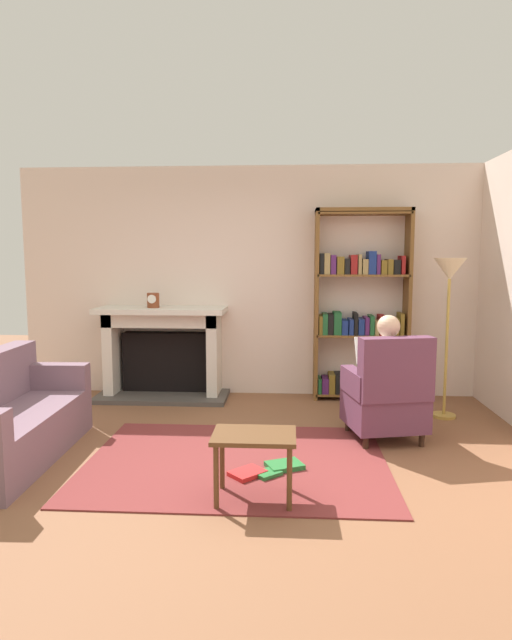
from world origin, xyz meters
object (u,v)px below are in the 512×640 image
at_px(sofa_floral, 6,421).
at_px(bookshelf, 360,312).
at_px(floor_lamp, 449,283).
at_px(mantel_clock, 153,300).
at_px(fireplace, 164,349).
at_px(side_table, 254,444).
at_px(armchair_reading, 387,395).
at_px(seated_reader, 383,371).

bearing_deg(sofa_floral, bookshelf, -57.89).
height_order(bookshelf, floor_lamp, bookshelf).
distance_m(mantel_clock, bookshelf, 2.38).
distance_m(fireplace, side_table, 2.94).
bearing_deg(floor_lamp, fireplace, 168.08).
bearing_deg(armchair_reading, sofa_floral, -0.98).
bearing_deg(sofa_floral, armchair_reading, -80.59).
distance_m(bookshelf, floor_lamp, 1.11).
xyz_separation_m(bookshelf, seated_reader, (0.04, -1.35, -0.40)).
height_order(sofa_floral, floor_lamp, floor_lamp).
bearing_deg(seated_reader, bookshelf, -100.76).
distance_m(fireplace, mantel_clock, 0.60).
distance_m(sofa_floral, floor_lamp, 4.27).
xyz_separation_m(fireplace, armchair_reading, (2.35, -1.43, -0.14)).
distance_m(fireplace, floor_lamp, 3.25).
distance_m(side_table, floor_lamp, 2.90).
bearing_deg(armchair_reading, seated_reader, -90.00).
bearing_deg(seated_reader, fireplace, -41.71).
relative_size(mantel_clock, floor_lamp, 0.10).
relative_size(sofa_floral, side_table, 3.08).
distance_m(armchair_reading, floor_lamp, 1.43).
xyz_separation_m(armchair_reading, sofa_floral, (-3.16, -0.63, -0.10)).
height_order(seated_reader, floor_lamp, floor_lamp).
height_order(bookshelf, side_table, bookshelf).
bearing_deg(sofa_floral, side_table, -108.26).
height_order(mantel_clock, side_table, mantel_clock).
height_order(fireplace, sofa_floral, fireplace).
bearing_deg(armchair_reading, mantel_clock, -40.81).
height_order(armchair_reading, seated_reader, seated_reader).
height_order(fireplace, armchair_reading, fireplace).
relative_size(side_table, floor_lamp, 0.34).
bearing_deg(floor_lamp, seated_reader, -138.64).
relative_size(seated_reader, side_table, 2.04).
bearing_deg(armchair_reading, bookshelf, -99.90).
height_order(fireplace, floor_lamp, floor_lamp).
bearing_deg(armchair_reading, fireplace, -43.54).
height_order(mantel_clock, floor_lamp, floor_lamp).
distance_m(armchair_reading, sofa_floral, 3.23).
height_order(bookshelf, armchair_reading, bookshelf).
relative_size(bookshelf, seated_reader, 1.92).
height_order(fireplace, bookshelf, bookshelf).
height_order(seated_reader, sofa_floral, seated_reader).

